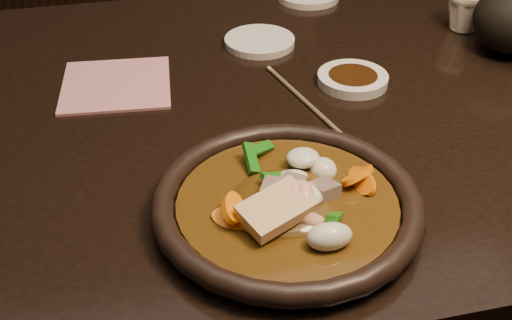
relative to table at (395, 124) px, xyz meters
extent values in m
cube|color=black|center=(0.00, 0.00, 0.06)|extent=(1.60, 0.90, 0.04)
cylinder|color=black|center=(-0.72, 0.37, -0.32)|extent=(0.06, 0.06, 0.71)
cube|color=black|center=(-0.11, 0.65, -0.26)|extent=(0.54, 0.54, 0.04)
cylinder|color=black|center=(0.11, 0.74, -0.47)|extent=(0.04, 0.04, 0.40)
cylinder|color=black|center=(-0.03, 0.43, -0.47)|extent=(0.04, 0.04, 0.40)
cylinder|color=black|center=(-0.20, 0.87, -0.47)|extent=(0.04, 0.04, 0.40)
cylinder|color=black|center=(-0.33, 0.57, -0.47)|extent=(0.04, 0.04, 0.40)
cube|color=black|center=(-0.19, 0.48, -0.02)|extent=(0.37, 0.18, 0.43)
cylinder|color=black|center=(-0.26, -0.27, 0.08)|extent=(0.29, 0.29, 0.01)
torus|color=black|center=(-0.26, -0.27, 0.10)|extent=(0.31, 0.31, 0.03)
cylinder|color=#3D270B|center=(-0.26, -0.27, 0.09)|extent=(0.26, 0.26, 0.01)
ellipsoid|color=#3D270B|center=(-0.26, -0.27, 0.09)|extent=(0.14, 0.13, 0.04)
torus|color=#EBAE94|center=(-0.26, -0.28, 0.10)|extent=(0.06, 0.07, 0.07)
torus|color=#EBAE94|center=(-0.24, -0.29, 0.10)|extent=(0.09, 0.09, 0.06)
cube|color=#7B6859|center=(-0.22, -0.27, 0.11)|extent=(0.04, 0.04, 0.03)
cube|color=#7B6859|center=(-0.27, -0.27, 0.11)|extent=(0.04, 0.04, 0.03)
cube|color=#7B6859|center=(-0.25, -0.26, 0.11)|extent=(0.04, 0.04, 0.03)
cube|color=#7B6859|center=(-0.26, -0.27, 0.11)|extent=(0.04, 0.04, 0.03)
cube|color=#7B6859|center=(-0.22, -0.20, 0.10)|extent=(0.03, 0.03, 0.03)
cylinder|color=orange|center=(-0.33, -0.29, 0.10)|extent=(0.07, 0.07, 0.03)
cylinder|color=orange|center=(-0.17, -0.25, 0.11)|extent=(0.06, 0.06, 0.03)
cylinder|color=orange|center=(-0.17, -0.26, 0.10)|extent=(0.04, 0.05, 0.04)
cylinder|color=orange|center=(-0.30, -0.31, 0.11)|extent=(0.06, 0.06, 0.04)
cylinder|color=orange|center=(-0.33, -0.28, 0.11)|extent=(0.05, 0.06, 0.04)
cube|color=#186513|center=(-0.27, -0.24, 0.11)|extent=(0.04, 0.03, 0.03)
cube|color=#186513|center=(-0.27, -0.29, 0.10)|extent=(0.04, 0.03, 0.03)
cube|color=#186513|center=(-0.27, -0.17, 0.11)|extent=(0.04, 0.04, 0.02)
cube|color=#186513|center=(-0.22, -0.31, 0.11)|extent=(0.03, 0.04, 0.03)
cube|color=#186513|center=(-0.28, -0.19, 0.11)|extent=(0.02, 0.05, 0.03)
ellipsoid|color=beige|center=(-0.24, -0.28, 0.11)|extent=(0.04, 0.04, 0.02)
ellipsoid|color=beige|center=(-0.25, -0.24, 0.10)|extent=(0.05, 0.03, 0.03)
ellipsoid|color=beige|center=(-0.24, -0.35, 0.11)|extent=(0.05, 0.03, 0.03)
ellipsoid|color=beige|center=(-0.27, -0.27, 0.10)|extent=(0.04, 0.04, 0.03)
ellipsoid|color=beige|center=(-0.22, -0.21, 0.11)|extent=(0.04, 0.04, 0.02)
ellipsoid|color=beige|center=(-0.20, -0.22, 0.10)|extent=(0.03, 0.04, 0.03)
cube|color=#DAB382|center=(-0.28, -0.30, 0.12)|extent=(0.09, 0.08, 0.03)
cylinder|color=silver|center=(-0.08, 0.02, 0.08)|extent=(0.11, 0.11, 0.02)
cylinder|color=silver|center=(-0.18, 0.19, 0.08)|extent=(0.12, 0.12, 0.01)
imported|color=#EDE7CD|center=(0.19, 0.16, 0.11)|extent=(0.08, 0.08, 0.08)
cylinder|color=tan|center=(-0.16, -0.03, 0.08)|extent=(0.06, 0.21, 0.01)
cylinder|color=tan|center=(-0.17, -0.02, 0.08)|extent=(0.06, 0.21, 0.01)
cube|color=#B77076|center=(-0.44, 0.09, 0.08)|extent=(0.18, 0.18, 0.00)
camera|label=1|loc=(-0.42, -0.81, 0.56)|focal=45.00mm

